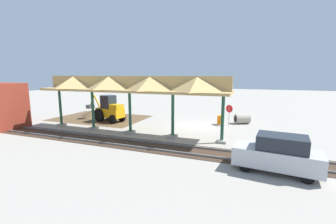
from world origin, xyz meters
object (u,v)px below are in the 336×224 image
backhoe (109,110)px  traffic_barrel (220,120)px  stop_sign (229,111)px  concrete_pipe (242,119)px  distant_parked_car (278,154)px

backhoe → traffic_barrel: bearing=-166.8°
backhoe → stop_sign: bearing=-168.3°
concrete_pipe → distant_parked_car: 11.82m
stop_sign → traffic_barrel: size_ratio=2.28×
stop_sign → distant_parked_car: stop_sign is taller
stop_sign → distant_parked_car: 10.88m
stop_sign → traffic_barrel: (0.88, -0.13, -1.01)m
stop_sign → traffic_barrel: 1.35m
distant_parked_car → stop_sign: bearing=-71.4°
backhoe → concrete_pipe: 14.09m
backhoe → concrete_pipe: bearing=-164.1°
backhoe → distant_parked_car: 17.59m
concrete_pipe → backhoe: bearing=15.9°
concrete_pipe → distant_parked_car: bearing=101.1°
distant_parked_car → traffic_barrel: 11.31m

